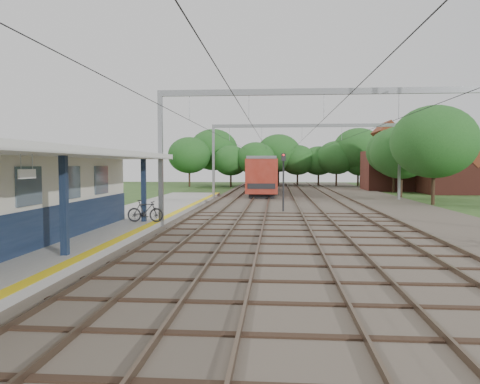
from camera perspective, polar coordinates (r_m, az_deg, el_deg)
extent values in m
plane|color=#2D4C1E|center=(9.08, -1.51, -17.65)|extent=(160.00, 160.00, 0.00)
cube|color=#473D33|center=(38.69, 9.08, -1.46)|extent=(18.00, 90.00, 0.10)
cube|color=gray|center=(24.15, -15.93, -4.12)|extent=(5.00, 52.00, 0.35)
cube|color=yellow|center=(23.44, -10.77, -3.83)|extent=(0.45, 52.00, 0.01)
cube|color=#111E37|center=(17.60, -23.29, -4.13)|extent=(0.06, 18.00, 1.40)
cube|color=slate|center=(17.47, -23.37, 0.76)|extent=(0.05, 16.00, 1.30)
cube|color=#111E37|center=(16.00, -20.65, -1.55)|extent=(0.22, 0.22, 3.20)
cube|color=#111E37|center=(24.43, -11.66, 0.21)|extent=(0.22, 0.22, 3.20)
cube|color=silver|center=(16.85, -26.65, 4.40)|extent=(6.40, 20.00, 0.24)
cube|color=white|center=(14.21, -24.53, 2.02)|extent=(0.06, 0.85, 0.26)
cube|color=brown|center=(38.89, -3.08, -1.21)|extent=(0.07, 88.00, 0.15)
cube|color=brown|center=(38.73, -0.98, -1.23)|extent=(0.07, 88.00, 0.15)
cube|color=brown|center=(38.61, 1.34, -1.24)|extent=(0.07, 88.00, 0.15)
cube|color=brown|center=(38.56, 3.47, -1.25)|extent=(0.07, 88.00, 0.15)
cube|color=brown|center=(38.59, 6.83, -1.27)|extent=(0.07, 88.00, 0.15)
cube|color=brown|center=(38.67, 8.96, -1.28)|extent=(0.07, 88.00, 0.15)
cube|color=brown|center=(38.90, 12.14, -1.28)|extent=(0.07, 88.00, 0.15)
cube|color=brown|center=(39.12, 14.22, -1.28)|extent=(0.07, 88.00, 0.15)
cube|color=gray|center=(24.16, -9.65, 3.87)|extent=(0.22, 0.22, 7.00)
cube|color=gray|center=(23.85, 10.95, 11.95)|extent=(17.00, 0.20, 0.30)
cube|color=gray|center=(43.83, -3.25, 3.65)|extent=(0.22, 0.22, 7.00)
cube|color=gray|center=(44.83, 18.86, 3.47)|extent=(0.22, 0.22, 7.00)
cube|color=gray|center=(43.66, 7.97, 8.02)|extent=(17.00, 0.20, 0.30)
cylinder|color=black|center=(38.75, -2.05, 6.65)|extent=(0.02, 88.00, 0.02)
cylinder|color=black|center=(38.52, 2.42, 6.67)|extent=(0.02, 88.00, 0.02)
cylinder|color=black|center=(38.57, 7.96, 6.64)|extent=(0.02, 88.00, 0.02)
cylinder|color=black|center=(38.95, 13.29, 6.55)|extent=(0.02, 88.00, 0.02)
cylinder|color=#382619|center=(70.30, -4.44, 1.84)|extent=(0.28, 0.28, 2.88)
ellipsoid|color=#1D4A1A|center=(70.30, -4.45, 4.71)|extent=(6.72, 6.72, 5.76)
cylinder|color=#382619|center=(71.63, 0.56, 1.73)|extent=(0.28, 0.28, 2.52)
ellipsoid|color=#1D4A1A|center=(71.61, 0.56, 4.20)|extent=(5.88, 5.88, 5.04)
cylinder|color=#382619|center=(68.46, 5.41, 1.95)|extent=(0.28, 0.28, 3.24)
ellipsoid|color=#1D4A1A|center=(68.48, 5.43, 5.26)|extent=(7.56, 7.56, 6.48)
cylinder|color=#382619|center=(70.82, 10.24, 1.74)|extent=(0.28, 0.28, 2.70)
ellipsoid|color=#1D4A1A|center=(70.80, 10.27, 4.41)|extent=(6.30, 6.30, 5.40)
cylinder|color=#382619|center=(48.43, 20.80, 0.75)|extent=(0.28, 0.28, 2.52)
ellipsoid|color=#1D4A1A|center=(48.40, 20.87, 4.40)|extent=(5.88, 5.88, 5.04)
cylinder|color=#382619|center=(64.03, 17.21, 1.56)|extent=(0.28, 0.28, 2.88)
ellipsoid|color=#1D4A1A|center=(64.03, 17.27, 4.71)|extent=(6.72, 6.72, 5.76)
cube|color=brown|center=(58.04, 24.77, 2.03)|extent=(7.00, 6.00, 4.50)
cube|color=maroon|center=(58.07, 24.84, 5.14)|extent=(4.99, 6.12, 4.99)
cube|color=brown|center=(62.30, 18.53, 2.46)|extent=(8.00, 6.00, 5.00)
cube|color=maroon|center=(62.35, 18.59, 5.59)|extent=(5.52, 6.12, 5.52)
imported|color=black|center=(24.16, -11.47, -2.29)|extent=(1.88, 0.58, 1.12)
cube|color=black|center=(52.23, 2.95, 0.11)|extent=(2.40, 17.15, 0.44)
cube|color=maroon|center=(52.16, 2.95, 2.16)|extent=(3.00, 18.64, 3.28)
cube|color=black|center=(52.15, 2.95, 2.53)|extent=(3.04, 17.15, 0.93)
cube|color=slate|center=(52.15, 2.96, 4.09)|extent=(2.76, 18.64, 0.28)
cube|color=black|center=(71.44, 3.36, 0.97)|extent=(2.40, 17.15, 0.44)
cube|color=maroon|center=(71.39, 3.37, 2.47)|extent=(3.00, 18.64, 3.28)
cube|color=black|center=(71.38, 3.37, 2.74)|extent=(3.04, 17.15, 0.93)
cube|color=slate|center=(71.38, 3.37, 3.88)|extent=(2.76, 18.64, 0.28)
cylinder|color=black|center=(31.78, 5.31, 0.76)|extent=(0.14, 0.14, 3.67)
cube|color=black|center=(31.75, 5.32, 4.24)|extent=(0.30, 0.22, 0.50)
sphere|color=red|center=(31.65, 5.33, 4.52)|extent=(0.13, 0.13, 0.13)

